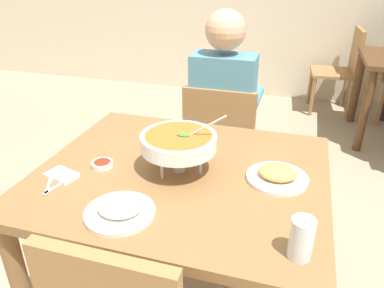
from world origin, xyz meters
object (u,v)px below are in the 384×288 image
Objects in this scene: appetizer_plate at (277,175)px; chair_diner_main at (221,145)px; rice_plate at (120,210)px; curry_bowl at (179,142)px; sauce_dish at (102,164)px; chair_bg_right at (343,66)px; drink_glass at (301,240)px; dining_table_main at (182,194)px; diner_main at (224,107)px.

chair_diner_main is at bearing 117.29° from appetizer_plate.
appetizer_plate is (0.49, 0.38, 0.00)m from rice_plate.
curry_bowl is 0.34m from sauce_dish.
rice_plate is at bearing -95.66° from chair_diner_main.
chair_diner_main reaches higher than sauce_dish.
chair_diner_main is 1.15m from rice_plate.
appetizer_plate is 0.27× the size of chair_bg_right.
drink_glass is at bearing -67.23° from chair_diner_main.
dining_table_main is at bearing 143.05° from drink_glass.
curry_bowl is at bearing -90.74° from chair_diner_main.
chair_bg_right is (0.94, 3.29, -0.28)m from rice_plate.
diner_main reaches higher than sauce_dish.
chair_bg_right is (0.36, 3.31, -0.32)m from drink_glass.
appetizer_plate reaches higher than dining_table_main.
chair_bg_right is at bearing 83.86° from drink_glass.
sauce_dish is (-0.32, -0.06, -0.12)m from curry_bowl.
sauce_dish is at bearing -171.73° from appetizer_plate.
chair_bg_right is at bearing 73.98° from rice_plate.
appetizer_plate is at bearing 5.90° from curry_bowl.
chair_diner_main is 0.87m from curry_bowl.
diner_main is 0.82m from curry_bowl.
dining_table_main is 4.82× the size of rice_plate.
sauce_dish is at bearing -168.87° from curry_bowl.
chair_diner_main is (-0.00, 0.78, -0.15)m from dining_table_main.
rice_plate is at bearing -108.33° from dining_table_main.
drink_glass reaches higher than sauce_dish.
diner_main is at bearing 84.50° from rice_plate.
drink_glass is at bearing -76.27° from appetizer_plate.
dining_table_main is 0.88× the size of diner_main.
appetizer_plate reaches higher than sauce_dish.
drink_glass is (0.48, -1.14, 0.32)m from chair_diner_main.
appetizer_plate is at bearing 6.60° from dining_table_main.
drink_glass is (0.59, -0.03, 0.04)m from rice_plate.
chair_diner_main is 3.75× the size of appetizer_plate.
drink_glass is at bearing -36.66° from curry_bowl.
curry_bowl reaches higher than chair_diner_main.
chair_diner_main is 1.27m from drink_glass.
dining_table_main is 12.86× the size of sauce_dish.
appetizer_plate is 0.71m from sauce_dish.
drink_glass is at bearing -20.49° from sauce_dish.
curry_bowl is (-0.01, -0.77, 0.39)m from chair_diner_main.
appetizer_plate is at bearing 8.27° from sauce_dish.
curry_bowl reaches higher than chair_bg_right.
diner_main is (0.00, 0.03, 0.24)m from chair_diner_main.
drink_glass is 0.14× the size of chair_bg_right.
dining_table_main is at bearing -19.89° from curry_bowl.
appetizer_plate is at bearing -98.88° from chair_bg_right.
sauce_dish is (-0.33, -0.84, 0.27)m from chair_diner_main.
sauce_dish reaches higher than dining_table_main.
appetizer_plate is (0.39, 0.04, -0.11)m from curry_bowl.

